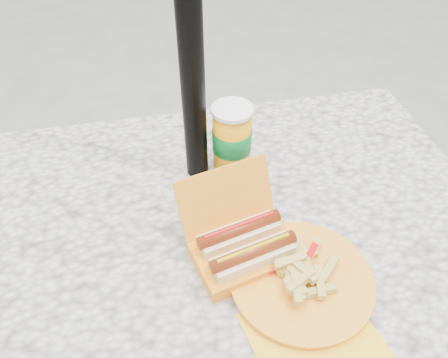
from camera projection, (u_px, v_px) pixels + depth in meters
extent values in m
cube|color=beige|center=(210.00, 229.00, 0.93)|extent=(1.20, 0.80, 0.05)
cylinder|color=black|center=(34.00, 258.00, 1.33)|extent=(0.07, 0.07, 0.70)
cylinder|color=black|center=(342.00, 209.00, 1.48)|extent=(0.07, 0.07, 0.70)
cylinder|color=black|center=(190.00, 28.00, 0.78)|extent=(0.05, 0.05, 2.20)
cube|color=orange|center=(245.00, 254.00, 0.83)|extent=(0.22, 0.17, 0.03)
cube|color=orange|center=(226.00, 197.00, 0.84)|extent=(0.20, 0.10, 0.12)
cube|color=beige|center=(253.00, 259.00, 0.80)|extent=(0.16, 0.08, 0.04)
cylinder|color=maroon|center=(253.00, 252.00, 0.78)|extent=(0.17, 0.06, 0.02)
cylinder|color=#AF9C06|center=(254.00, 248.00, 0.78)|extent=(0.14, 0.04, 0.01)
cube|color=beige|center=(239.00, 237.00, 0.84)|extent=(0.16, 0.08, 0.04)
cylinder|color=maroon|center=(239.00, 229.00, 0.82)|extent=(0.17, 0.06, 0.02)
cylinder|color=#B9140D|center=(239.00, 225.00, 0.81)|extent=(0.14, 0.04, 0.01)
cube|color=yellow|center=(318.00, 345.00, 0.72)|extent=(0.24, 0.24, 0.00)
cylinder|color=orange|center=(301.00, 280.00, 0.80)|extent=(0.25, 0.25, 0.01)
cylinder|color=orange|center=(301.00, 278.00, 0.80)|extent=(0.26, 0.26, 0.01)
cube|color=gold|center=(289.00, 277.00, 0.78)|extent=(0.02, 0.06, 0.02)
cube|color=gold|center=(288.00, 262.00, 0.81)|extent=(0.06, 0.06, 0.02)
cube|color=gold|center=(303.00, 273.00, 0.78)|extent=(0.05, 0.06, 0.02)
cube|color=gold|center=(290.00, 261.00, 0.79)|extent=(0.06, 0.03, 0.02)
cube|color=gold|center=(319.00, 291.00, 0.76)|extent=(0.06, 0.02, 0.01)
cube|color=gold|center=(320.00, 282.00, 0.77)|extent=(0.03, 0.06, 0.01)
cube|color=gold|center=(301.00, 253.00, 0.82)|extent=(0.06, 0.02, 0.02)
cube|color=gold|center=(296.00, 288.00, 0.75)|extent=(0.03, 0.06, 0.01)
cube|color=gold|center=(299.00, 260.00, 0.80)|extent=(0.05, 0.06, 0.02)
cube|color=gold|center=(313.00, 250.00, 0.83)|extent=(0.05, 0.06, 0.02)
cube|color=gold|center=(329.00, 269.00, 0.79)|extent=(0.05, 0.05, 0.01)
cube|color=gold|center=(298.00, 249.00, 0.82)|extent=(0.04, 0.06, 0.02)
cube|color=gold|center=(301.00, 281.00, 0.76)|extent=(0.06, 0.04, 0.02)
cube|color=gold|center=(304.00, 276.00, 0.79)|extent=(0.05, 0.06, 0.01)
cube|color=gold|center=(296.00, 280.00, 0.77)|extent=(0.03, 0.06, 0.02)
cube|color=gold|center=(300.00, 276.00, 0.79)|extent=(0.05, 0.06, 0.02)
cube|color=gold|center=(295.00, 285.00, 0.77)|extent=(0.02, 0.06, 0.01)
cube|color=gold|center=(298.00, 276.00, 0.77)|extent=(0.06, 0.04, 0.01)
cube|color=gold|center=(302.00, 270.00, 0.78)|extent=(0.04, 0.06, 0.01)
cube|color=gold|center=(284.00, 253.00, 0.81)|extent=(0.05, 0.06, 0.02)
ellipsoid|color=#B9140D|center=(266.00, 262.00, 0.81)|extent=(0.06, 0.06, 0.02)
cube|color=#CF0007|center=(305.00, 265.00, 0.79)|extent=(0.08, 0.09, 0.00)
cylinder|color=orange|center=(232.00, 141.00, 0.98)|extent=(0.08, 0.08, 0.16)
cylinder|color=#075F22|center=(232.00, 139.00, 0.98)|extent=(0.09, 0.09, 0.05)
cylinder|color=white|center=(232.00, 110.00, 0.92)|extent=(0.09, 0.09, 0.01)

